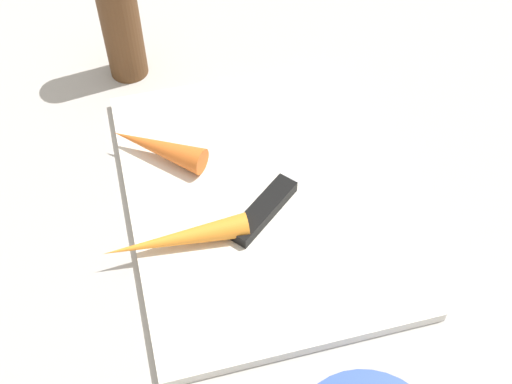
{
  "coord_description": "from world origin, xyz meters",
  "views": [
    {
      "loc": [
        0.41,
        -0.11,
        0.53
      ],
      "look_at": [
        0.0,
        0.0,
        0.01
      ],
      "focal_mm": 45.69,
      "sensor_mm": 36.0,
      "label": 1
    }
  ],
  "objects_px": {
    "knife": "(266,203)",
    "pepper_grinder": "(119,13)",
    "cutting_board": "(256,196)",
    "carrot_short": "(157,147)",
    "carrot_long": "(176,239)"
  },
  "relations": [
    {
      "from": "carrot_long",
      "to": "pepper_grinder",
      "type": "xyz_separation_m",
      "value": [
        -0.28,
        -0.01,
        0.06
      ]
    },
    {
      "from": "cutting_board",
      "to": "carrot_long",
      "type": "height_order",
      "value": "carrot_long"
    },
    {
      "from": "knife",
      "to": "carrot_short",
      "type": "relative_size",
      "value": 1.55
    },
    {
      "from": "cutting_board",
      "to": "carrot_short",
      "type": "bearing_deg",
      "value": -130.01
    },
    {
      "from": "cutting_board",
      "to": "carrot_long",
      "type": "xyz_separation_m",
      "value": [
        0.05,
        -0.09,
        0.02
      ]
    },
    {
      "from": "carrot_short",
      "to": "pepper_grinder",
      "type": "bearing_deg",
      "value": -47.74
    },
    {
      "from": "knife",
      "to": "carrot_short",
      "type": "height_order",
      "value": "carrot_short"
    },
    {
      "from": "cutting_board",
      "to": "carrot_short",
      "type": "relative_size",
      "value": 3.35
    },
    {
      "from": "cutting_board",
      "to": "carrot_short",
      "type": "height_order",
      "value": "carrot_short"
    },
    {
      "from": "cutting_board",
      "to": "carrot_long",
      "type": "relative_size",
      "value": 2.59
    },
    {
      "from": "knife",
      "to": "pepper_grinder",
      "type": "bearing_deg",
      "value": 72.51
    },
    {
      "from": "pepper_grinder",
      "to": "cutting_board",
      "type": "bearing_deg",
      "value": 23.01
    },
    {
      "from": "carrot_short",
      "to": "pepper_grinder",
      "type": "distance_m",
      "value": 0.17
    },
    {
      "from": "carrot_short",
      "to": "pepper_grinder",
      "type": "height_order",
      "value": "pepper_grinder"
    },
    {
      "from": "carrot_short",
      "to": "carrot_long",
      "type": "xyz_separation_m",
      "value": [
        0.12,
        -0.0,
        -0.0
      ]
    }
  ]
}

